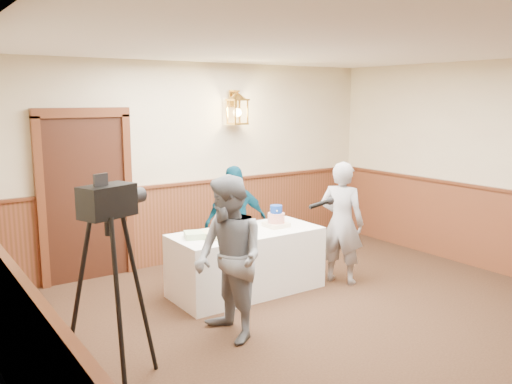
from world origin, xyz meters
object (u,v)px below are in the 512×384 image
Objects in this scene: assistant_p at (236,222)px; display_table at (247,262)px; tv_camera_rig at (112,302)px; tiered_cake at (276,218)px; interviewer at (229,259)px; sheet_cake_yellow at (219,234)px; sheet_cake_green at (198,235)px; baker at (342,223)px.

display_table is at bearing 77.54° from assistant_p.
assistant_p is 2.93m from tv_camera_rig.
interviewer reaches higher than tiered_cake.
tiered_cake is 0.16× the size of tv_camera_rig.
tv_camera_rig is at bearing -148.42° from display_table.
sheet_cake_yellow is 0.24m from sheet_cake_green.
tv_camera_rig is (-1.26, -0.32, -0.05)m from interviewer.
baker is at bearing -4.77° from tv_camera_rig.
display_table is 1.17× the size of baker.
display_table is 1.13× the size of interviewer.
interviewer is 1.04× the size of baker.
interviewer is 1.30m from tv_camera_rig.
tv_camera_rig reaches higher than display_table.
sheet_cake_green is (-1.04, 0.08, -0.07)m from tiered_cake.
tiered_cake is 0.18× the size of assistant_p.
interviewer is at bearing -101.97° from sheet_cake_green.
interviewer is (-0.42, -0.91, 0.01)m from sheet_cake_yellow.
display_table is 6.74× the size of tiered_cake.
tiered_cake reaches higher than display_table.
assistant_p reaches higher than display_table.
tiered_cake is at bearing 119.96° from assistant_p.
sheet_cake_green is (-0.20, 0.12, -0.00)m from sheet_cake_yellow.
interviewer is at bearing -114.88° from sheet_cake_yellow.
sheet_cake_yellow is 0.21× the size of interviewer.
assistant_p is at bearing 70.57° from display_table.
tiered_cake is 0.17× the size of baker.
assistant_p reaches higher than sheet_cake_yellow.
sheet_cake_green is 0.20× the size of assistant_p.
sheet_cake_yellow is 0.23× the size of assistant_p.
tv_camera_rig reaches higher than sheet_cake_yellow.
sheet_cake_green is at bearing 37.47° from assistant_p.
tiered_cake is at bearing -2.80° from display_table.
sheet_cake_green is at bearing 149.43° from sheet_cake_yellow.
tiered_cake is 0.84m from baker.
sheet_cake_green is 0.94m from assistant_p.
baker is 3.40m from tv_camera_rig.
baker is at bearing 144.25° from assistant_p.
baker is (1.80, -0.43, -0.01)m from sheet_cake_green.
display_table is at bearing 44.78° from baker.
tiered_cake is 0.17× the size of interviewer.
tv_camera_rig reaches higher than baker.
interviewer is 2.10m from baker.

